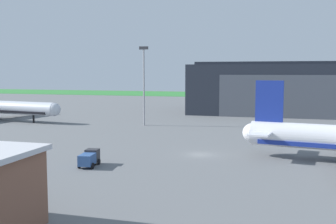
% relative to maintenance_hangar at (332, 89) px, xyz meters
% --- Properties ---
extents(ground_plane, '(440.00, 440.00, 0.00)m').
position_rel_maintenance_hangar_xyz_m(ground_plane, '(-30.48, -80.33, -8.57)').
color(ground_plane, slate).
extents(grass_field_strip, '(440.00, 56.00, 0.08)m').
position_rel_maintenance_hangar_xyz_m(grass_field_strip, '(-30.48, 105.94, -8.53)').
color(grass_field_strip, '#338339').
rests_on(grass_field_strip, ground_plane).
extents(maintenance_hangar, '(94.99, 38.46, 18.05)m').
position_rel_maintenance_hangar_xyz_m(maintenance_hangar, '(0.00, 0.00, 0.00)').
color(maintenance_hangar, '#232833').
rests_on(maintenance_hangar, ground_plane).
extents(baggage_tug, '(2.80, 4.96, 2.39)m').
position_rel_maintenance_hangar_xyz_m(baggage_tug, '(-45.17, -93.45, -7.29)').
color(baggage_tug, '#2D2D33').
rests_on(baggage_tug, ground_plane).
extents(apron_light_mast, '(2.40, 0.50, 21.17)m').
position_rel_maintenance_hangar_xyz_m(apron_light_mast, '(-52.44, -46.57, 3.69)').
color(apron_light_mast, '#99999E').
rests_on(apron_light_mast, ground_plane).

